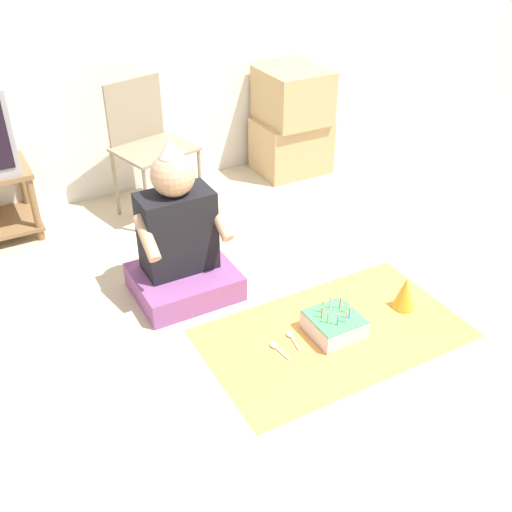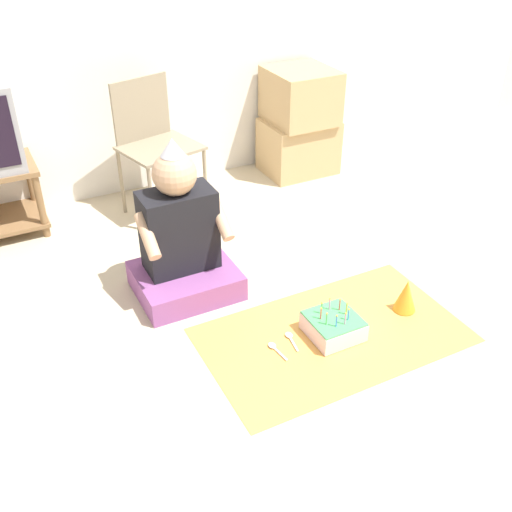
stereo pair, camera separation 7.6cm
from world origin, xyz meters
TOP-DOWN VIEW (x-y plane):
  - ground_plane at (0.00, 0.00)m, footprint 16.00×16.00m
  - folding_chair at (-0.32, 1.81)m, footprint 0.54×0.50m
  - cardboard_box_stack at (0.83, 1.90)m, footprint 0.52×0.48m
  - person_seated at (-0.51, 0.84)m, footprint 0.53×0.46m
  - party_cloth at (-0.00, 0.13)m, footprint 1.30×0.76m
  - birthday_cake at (0.00, 0.13)m, footprint 0.25×0.25m
  - party_hat_blue at (0.45, 0.13)m, footprint 0.12×0.12m
  - plastic_spoon_near at (-0.20, 0.20)m, footprint 0.04×0.14m
  - plastic_spoon_far at (-0.31, 0.17)m, footprint 0.04×0.15m

SIDE VIEW (x-z plane):
  - ground_plane at x=0.00m, z-range 0.00..0.00m
  - party_cloth at x=0.00m, z-range 0.00..0.01m
  - plastic_spoon_near at x=-0.20m, z-range 0.01..0.02m
  - plastic_spoon_far at x=-0.31m, z-range 0.01..0.02m
  - birthday_cake at x=0.00m, z-range -0.03..0.15m
  - party_hat_blue at x=0.45m, z-range 0.01..0.19m
  - person_seated at x=-0.51m, z-range -0.14..0.74m
  - cardboard_box_stack at x=0.83m, z-range 0.00..0.78m
  - folding_chair at x=-0.32m, z-range 0.08..0.95m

